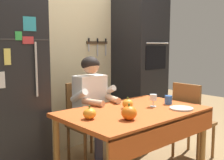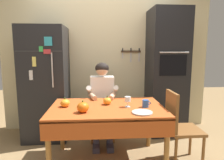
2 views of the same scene
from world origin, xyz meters
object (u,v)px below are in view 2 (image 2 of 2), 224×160
refrigerator (46,83)px  chair_right_side (179,124)px  seated_person (102,96)px  wine_glass (128,100)px  pumpkin_small (65,103)px  pumpkin_large (83,107)px  coffee_mug (146,104)px  pumpkin_medium (107,101)px  wall_oven (166,73)px  chair_behind_person (102,107)px  serving_tray (142,112)px  dining_table (107,114)px

refrigerator → chair_right_side: 2.11m
refrigerator → seated_person: (0.90, -0.28, -0.16)m
wine_glass → pumpkin_small: 0.77m
chair_right_side → refrigerator: bearing=153.4°
refrigerator → wine_glass: 1.50m
seated_person → pumpkin_large: seated_person is taller
coffee_mug → pumpkin_medium: pumpkin_medium is taller
wall_oven → pumpkin_small: bearing=-150.8°
chair_behind_person → pumpkin_small: size_ratio=7.96×
seated_person → pumpkin_small: (-0.47, -0.56, 0.05)m
pumpkin_small → serving_tray: bearing=-19.2°
seated_person → pumpkin_small: 0.73m
pumpkin_medium → serving_tray: bearing=-45.6°
refrigerator → chair_right_side: (1.85, -0.93, -0.39)m
coffee_mug → pumpkin_medium: size_ratio=0.93×
chair_right_side → chair_behind_person: bearing=138.5°
chair_right_side → wall_oven: bearing=81.2°
chair_right_side → pumpkin_small: chair_right_side is taller
wall_oven → coffee_mug: (-0.58, -0.96, -0.26)m
chair_right_side → wine_glass: (-0.65, 0.03, 0.32)m
dining_table → chair_behind_person: (-0.05, 0.79, -0.14)m
wall_oven → pumpkin_large: size_ratio=14.85×
pumpkin_large → serving_tray: bearing=-6.2°
pumpkin_medium → wall_oven: bearing=37.8°
chair_right_side → pumpkin_small: size_ratio=7.96×
seated_person → coffee_mug: bearing=-51.2°
dining_table → wine_glass: 0.31m
chair_behind_person → wine_glass: 0.92m
chair_behind_person → pumpkin_medium: chair_behind_person is taller
coffee_mug → pumpkin_small: bearing=175.1°
dining_table → serving_tray: size_ratio=6.04×
refrigerator → pumpkin_medium: refrigerator is taller
refrigerator → dining_table: refrigerator is taller
dining_table → pumpkin_small: size_ratio=11.98×
chair_right_side → pumpkin_large: (-1.18, -0.15, 0.29)m
wall_oven → wine_glass: wall_oven is taller
refrigerator → dining_table: bearing=-42.9°
chair_behind_person → coffee_mug: size_ratio=8.76×
wall_oven → pumpkin_medium: size_ratio=18.35×
wine_glass → pumpkin_small: bearing=175.7°
pumpkin_medium → chair_right_side: bearing=-10.1°
refrigerator → wall_oven: 2.01m
wall_oven → chair_behind_person: size_ratio=2.26×
pumpkin_large → serving_tray: size_ratio=0.61×
wine_glass → seated_person: bearing=115.9°
pumpkin_medium → serving_tray: 0.53m
refrigerator → pumpkin_medium: (0.96, -0.77, -0.11)m
chair_behind_person → pumpkin_large: (-0.24, -0.99, 0.29)m
refrigerator → dining_table: (0.95, -0.88, -0.24)m
refrigerator → chair_behind_person: 0.99m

